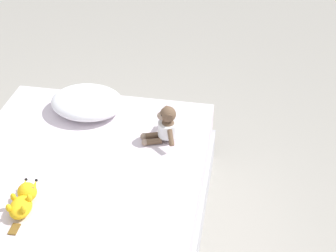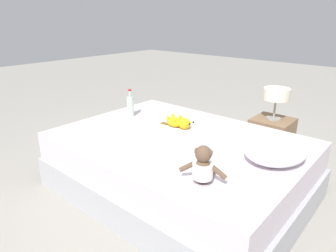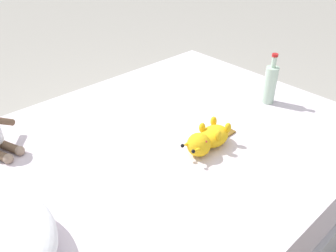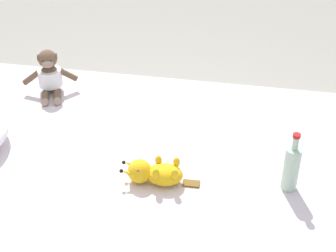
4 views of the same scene
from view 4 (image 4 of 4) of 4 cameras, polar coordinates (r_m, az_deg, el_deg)
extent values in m
plane|color=#9E998E|center=(2.68, -3.66, -11.11)|extent=(16.00, 16.00, 0.00)
cube|color=#B2B2B7|center=(2.59, -3.76, -9.17)|extent=(1.43, 1.97, 0.25)
cube|color=silver|center=(2.43, -3.97, -5.04)|extent=(1.38, 1.91, 0.23)
ellipsoid|color=brown|center=(2.83, -12.58, 5.07)|extent=(0.13, 0.14, 0.15)
cylinder|color=white|center=(2.83, -12.59, 5.16)|extent=(0.16, 0.16, 0.09)
sphere|color=brown|center=(2.78, -12.86, 7.06)|extent=(0.10, 0.10, 0.10)
ellipsoid|color=gray|center=(2.75, -12.87, 6.54)|extent=(0.07, 0.07, 0.04)
sphere|color=black|center=(2.74, -12.53, 6.89)|extent=(0.01, 0.01, 0.01)
sphere|color=black|center=(2.75, -13.28, 6.81)|extent=(0.01, 0.01, 0.01)
cylinder|color=brown|center=(2.77, -11.95, 7.37)|extent=(0.03, 0.02, 0.03)
cylinder|color=brown|center=(2.78, -13.83, 7.18)|extent=(0.03, 0.02, 0.03)
cylinder|color=brown|center=(2.82, -10.67, 5.43)|extent=(0.06, 0.10, 0.08)
cylinder|color=brown|center=(2.84, -14.53, 5.05)|extent=(0.06, 0.10, 0.08)
cylinder|color=brown|center=(2.78, -11.86, 3.16)|extent=(0.11, 0.07, 0.04)
cylinder|color=brown|center=(2.78, -13.09, 3.04)|extent=(0.11, 0.07, 0.04)
sphere|color=gray|center=(2.73, -11.87, 2.62)|extent=(0.04, 0.04, 0.04)
sphere|color=gray|center=(2.74, -13.11, 2.50)|extent=(0.04, 0.04, 0.04)
ellipsoid|color=yellow|center=(2.17, -0.37, -5.25)|extent=(0.12, 0.16, 0.08)
sphere|color=yellow|center=(2.18, -3.07, -4.90)|extent=(0.10, 0.10, 0.10)
cone|color=yellow|center=(2.15, -4.31, -5.08)|extent=(0.03, 0.06, 0.05)
sphere|color=black|center=(2.15, -5.05, -4.85)|extent=(0.02, 0.02, 0.02)
cone|color=yellow|center=(2.20, -4.06, -4.15)|extent=(0.03, 0.06, 0.05)
sphere|color=black|center=(2.20, -4.79, -3.93)|extent=(0.02, 0.02, 0.02)
sphere|color=red|center=(2.14, -3.21, -4.83)|extent=(0.02, 0.02, 0.02)
sphere|color=red|center=(2.18, -2.97, -3.84)|extent=(0.02, 0.02, 0.02)
ellipsoid|color=yellow|center=(2.12, -1.32, -5.13)|extent=(0.03, 0.03, 0.05)
ellipsoid|color=yellow|center=(2.18, -1.03, -3.73)|extent=(0.03, 0.03, 0.05)
ellipsoid|color=yellow|center=(2.11, 0.72, -5.21)|extent=(0.03, 0.03, 0.05)
ellipsoid|color=yellow|center=(2.17, 0.92, -3.93)|extent=(0.03, 0.03, 0.05)
cube|color=brown|center=(2.19, 2.51, -6.22)|extent=(0.04, 0.07, 0.01)
cylinder|color=#B2D1B7|center=(2.17, 13.13, -4.52)|extent=(0.06, 0.06, 0.20)
cylinder|color=#B2D1B7|center=(2.09, 13.58, -1.82)|extent=(0.02, 0.02, 0.06)
cylinder|color=red|center=(2.07, 13.71, -1.03)|extent=(0.03, 0.03, 0.01)
camera|label=1|loc=(2.96, 43.82, 34.65)|focal=51.59mm
camera|label=2|loc=(4.06, -19.45, 25.57)|focal=32.11mm
camera|label=3|loc=(1.65, -43.15, 5.69)|focal=37.30mm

